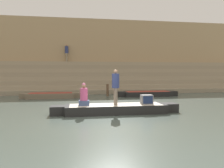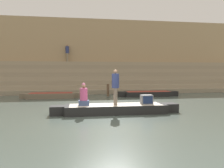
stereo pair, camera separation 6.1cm
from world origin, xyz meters
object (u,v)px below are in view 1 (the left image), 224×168
person_rowing (84,97)px  mooring_post (108,90)px  rowboat_main (116,108)px  moored_boat_shore (148,94)px  moored_boat_distant (51,95)px  tv_set (147,99)px  person_on_steps (67,52)px  person_standing (116,85)px

person_rowing → mooring_post: 7.31m
rowboat_main → person_rowing: person_rowing is taller
moored_boat_shore → moored_boat_distant: (-7.47, -0.05, 0.00)m
moored_boat_shore → moored_boat_distant: bearing=178.6°
rowboat_main → mooring_post: size_ratio=6.19×
tv_set → moored_boat_distant: size_ratio=0.13×
moored_boat_distant → mooring_post: mooring_post is taller
person_rowing → person_on_steps: person_on_steps is taller
rowboat_main → moored_boat_shore: rowboat_main is taller
rowboat_main → mooring_post: bearing=82.4°
rowboat_main → moored_boat_distant: rowboat_main is taller
rowboat_main → person_rowing: (-1.50, -0.03, 0.60)m
rowboat_main → moored_boat_shore: size_ratio=1.25×
moored_boat_distant → person_on_steps: person_on_steps is taller
moored_boat_distant → tv_set: bearing=-55.9°
person_standing → moored_boat_distant: (-3.68, 6.66, -1.15)m
tv_set → mooring_post: size_ratio=0.57×
moored_boat_shore → mooring_post: 3.20m
person_standing → person_on_steps: bearing=87.2°
tv_set → mooring_post: 7.07m
rowboat_main → moored_boat_distant: size_ratio=1.39×
tv_set → mooring_post: bearing=101.0°
moored_boat_shore → mooring_post: size_ratio=4.94×
moored_boat_shore → mooring_post: (-3.17, 0.40, 0.28)m
rowboat_main → mooring_post: mooring_post is taller
person_standing → tv_set: bearing=-10.7°
person_rowing → rowboat_main: bearing=5.9°
person_rowing → tv_set: person_rowing is taller
rowboat_main → moored_boat_distant: bearing=117.0°
tv_set → moored_boat_shore: bearing=74.7°
person_on_steps → person_rowing: bearing=-89.9°
mooring_post → person_on_steps: (-3.40, 5.91, 3.50)m
rowboat_main → moored_boat_shore: bearing=57.5°
moored_boat_shore → moored_boat_distant: size_ratio=1.11×
person_rowing → moored_boat_distant: person_rowing is taller
rowboat_main → person_standing: (-0.05, -0.15, 1.14)m
person_rowing → moored_boat_distant: bearing=113.5°
person_standing → moored_boat_distant: bearing=104.1°
tv_set → person_on_steps: size_ratio=0.31×
person_rowing → person_on_steps: size_ratio=0.59×
moored_boat_shore → person_standing: bearing=-121.2°
person_rowing → moored_boat_shore: person_rowing is taller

